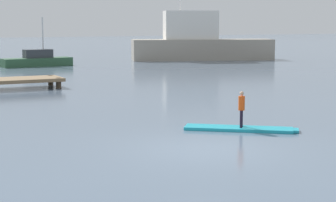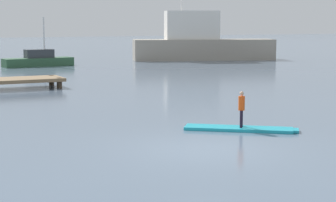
{
  "view_description": "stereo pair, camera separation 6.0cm",
  "coord_description": "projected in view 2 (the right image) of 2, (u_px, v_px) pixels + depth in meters",
  "views": [
    {
      "loc": [
        -7.82,
        -13.45,
        3.48
      ],
      "look_at": [
        0.54,
        3.29,
        0.91
      ],
      "focal_mm": 61.79,
      "sensor_mm": 36.0,
      "label": 1
    },
    {
      "loc": [
        -7.77,
        -13.48,
        3.48
      ],
      "look_at": [
        0.54,
        3.29,
        0.91
      ],
      "focal_mm": 61.79,
      "sensor_mm": 36.0,
      "label": 2
    }
  ],
  "objects": [
    {
      "name": "ground_plane",
      "position": [
        203.0,
        150.0,
        15.86
      ],
      "size": [
        240.0,
        240.0,
        0.0
      ],
      "primitive_type": "plane",
      "color": "slate"
    },
    {
      "name": "fishing_boat_white_large",
      "position": [
        200.0,
        43.0,
        53.21
      ],
      "size": [
        13.22,
        6.94,
        10.24
      ],
      "color": "#9E9384",
      "rests_on": "ground"
    },
    {
      "name": "paddleboard_near",
      "position": [
        241.0,
        129.0,
        18.7
      ],
      "size": [
        3.3,
        2.73,
        0.1
      ],
      "color": "#1E9EB2",
      "rests_on": "ground"
    },
    {
      "name": "paddler_child_solo",
      "position": [
        242.0,
        107.0,
        18.61
      ],
      "size": [
        0.3,
        0.35,
        1.17
      ],
      "color": "black",
      "rests_on": "paddleboard_near"
    },
    {
      "name": "motor_boat_small_navy",
      "position": [
        38.0,
        60.0,
        45.65
      ],
      "size": [
        5.59,
        2.02,
        3.86
      ],
      "color": "#2D5638",
      "rests_on": "ground"
    }
  ]
}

